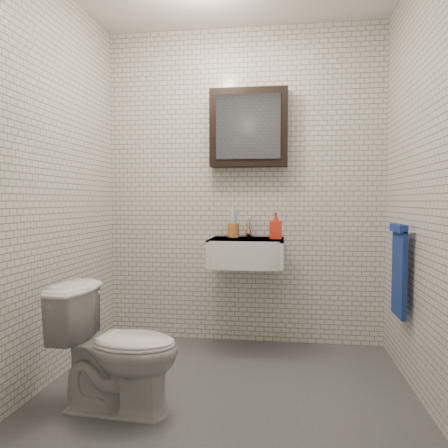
% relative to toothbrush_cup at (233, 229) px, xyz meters
% --- Properties ---
extents(ground, '(2.20, 2.00, 0.01)m').
position_rel_toothbrush_cup_xyz_m(ground, '(0.07, -0.90, -0.91)').
color(ground, '#45474C').
rests_on(ground, ground).
extents(room_shell, '(2.22, 2.02, 2.51)m').
position_rel_toothbrush_cup_xyz_m(room_shell, '(0.07, -0.90, 0.56)').
color(room_shell, silver).
rests_on(room_shell, ground).
extents(washbasin, '(0.55, 0.50, 0.20)m').
position_rel_toothbrush_cup_xyz_m(washbasin, '(0.12, -0.17, -0.15)').
color(washbasin, white).
rests_on(washbasin, room_shell).
extents(faucet, '(0.06, 0.20, 0.15)m').
position_rel_toothbrush_cup_xyz_m(faucet, '(0.12, 0.03, 0.01)').
color(faucet, silver).
rests_on(faucet, washbasin).
extents(mirror_cabinet, '(0.60, 0.15, 0.60)m').
position_rel_toothbrush_cup_xyz_m(mirror_cabinet, '(0.12, 0.03, 0.79)').
color(mirror_cabinet, black).
rests_on(mirror_cabinet, room_shell).
extents(towel_rail, '(0.09, 0.30, 0.58)m').
position_rel_toothbrush_cup_xyz_m(towel_rail, '(1.11, -0.55, -0.19)').
color(towel_rail, silver).
rests_on(towel_rail, room_shell).
extents(toothbrush_cup, '(0.10, 0.10, 0.24)m').
position_rel_toothbrush_cup_xyz_m(toothbrush_cup, '(0.00, 0.00, 0.00)').
color(toothbrush_cup, '#B7742D').
rests_on(toothbrush_cup, washbasin).
extents(soap_bottle, '(0.09, 0.09, 0.20)m').
position_rel_toothbrush_cup_xyz_m(soap_bottle, '(0.33, -0.10, 0.04)').
color(soap_bottle, orange).
rests_on(soap_bottle, washbasin).
extents(toilet, '(0.70, 0.43, 0.68)m').
position_rel_toothbrush_cup_xyz_m(toilet, '(-0.49, -1.17, -0.57)').
color(toilet, silver).
rests_on(toilet, ground).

